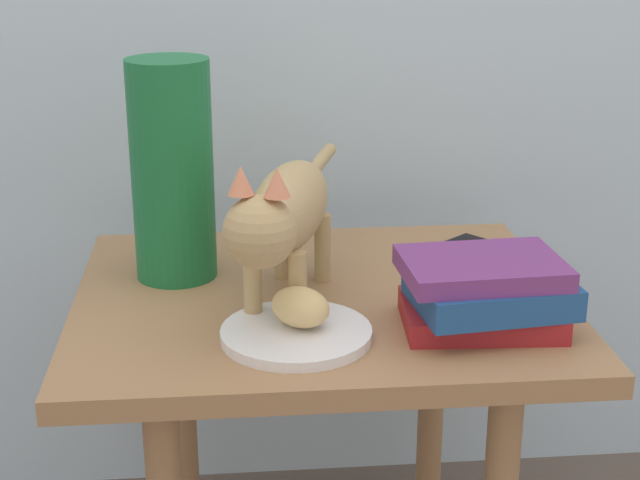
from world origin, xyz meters
TOP-DOWN VIEW (x-y plane):
  - side_table at (0.00, 0.00)m, footprint 0.68×0.57m
  - plate at (-0.04, -0.15)m, footprint 0.19×0.19m
  - bread_roll at (-0.04, -0.13)m, footprint 0.10×0.10m
  - cat at (-0.05, -0.04)m, footprint 0.18×0.46m
  - book_stack at (0.20, -0.13)m, footprint 0.22×0.17m
  - green_vase at (-0.20, 0.09)m, footprint 0.12×0.12m
  - tv_remote at (0.21, 0.12)m, footprint 0.14×0.13m

SIDE VIEW (x-z plane):
  - side_table at x=0.00m, z-range 0.18..0.71m
  - plate at x=-0.04m, z-range 0.53..0.54m
  - tv_remote at x=0.21m, z-range 0.53..0.55m
  - bread_roll at x=-0.04m, z-range 0.54..0.59m
  - book_stack at x=0.20m, z-range 0.53..0.62m
  - cat at x=-0.05m, z-range 0.55..0.78m
  - green_vase at x=-0.20m, z-range 0.53..0.85m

